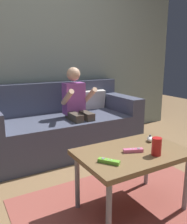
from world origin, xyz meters
The scene contains 10 objects.
ground_plane centered at (0.00, 0.00, 0.00)m, with size 8.94×8.94×0.00m, color olive.
wall_back centered at (0.00, 1.76, 1.25)m, with size 4.47×0.05×2.50m, color gray.
couch centered at (0.20, 1.36, 0.29)m, with size 1.79×0.80×0.80m.
person_seated_on_couch centered at (0.32, 1.18, 0.57)m, with size 0.34×0.41×1.00m.
coffee_table centered at (0.18, 0.03, 0.41)m, with size 0.78×0.52×0.46m.
area_rug centered at (0.18, 0.03, 0.00)m, with size 1.62×1.16×0.01m, color #9E4C42.
game_remote_lime_near_edge centered at (-0.08, -0.05, 0.47)m, with size 0.11×0.13×0.03m.
nunchuk_white centered at (0.43, 0.12, 0.48)m, with size 0.10×0.09×0.05m.
game_remote_pink_far_corner centered at (0.17, 0.02, 0.47)m, with size 0.14×0.09×0.03m.
soda_can centered at (0.27, -0.10, 0.52)m, with size 0.07×0.07×0.12m, color red.
Camera 1 is at (-0.85, -1.19, 1.11)m, focal length 38.00 mm.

